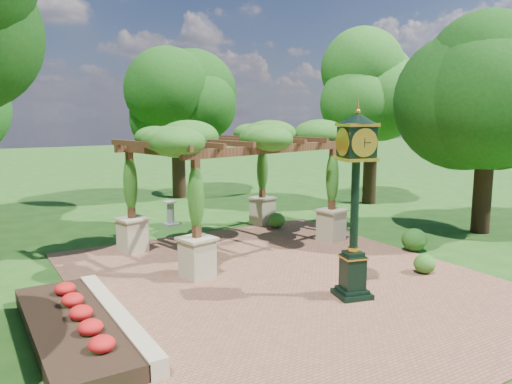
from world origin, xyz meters
TOP-DOWN VIEW (x-y plane):
  - ground at (0.00, 0.00)m, footprint 120.00×120.00m
  - brick_plaza at (0.00, 1.00)m, footprint 10.00×12.00m
  - border_wall at (-4.60, 0.50)m, footprint 0.35×5.00m
  - flower_bed at (-5.50, 0.50)m, footprint 1.50×5.00m
  - pedestal_clock at (0.71, -0.77)m, footprint 1.07×1.07m
  - pergola at (0.60, 4.77)m, footprint 7.35×5.42m
  - sundial at (-0.06, 8.89)m, footprint 0.60×0.60m
  - shrub_front at (3.62, -0.47)m, footprint 0.63×0.63m
  - shrub_mid at (5.17, 1.25)m, footprint 0.92×0.92m
  - shrub_back at (3.21, 6.24)m, footprint 0.74×0.74m
  - tree_north at (2.83, 14.94)m, footprint 4.31×4.31m
  - tree_east_far at (10.17, 8.47)m, footprint 3.97×3.97m
  - tree_east_near at (9.37, 1.81)m, footprint 4.42×4.42m

SIDE VIEW (x-z plane):
  - ground at x=0.00m, z-range 0.00..0.00m
  - brick_plaza at x=0.00m, z-range 0.00..0.04m
  - flower_bed at x=-5.50m, z-range 0.00..0.36m
  - border_wall at x=-4.60m, z-range 0.00..0.40m
  - shrub_front at x=3.62m, z-range 0.04..0.57m
  - shrub_back at x=3.21m, z-range 0.04..0.62m
  - shrub_mid at x=5.17m, z-range 0.04..0.76m
  - sundial at x=-0.06m, z-range -0.06..0.91m
  - pedestal_clock at x=0.71m, z-range 0.44..4.90m
  - pergola at x=0.60m, z-range 1.34..5.52m
  - tree_north at x=2.83m, z-range 1.32..8.41m
  - tree_east_near at x=9.37m, z-range 1.36..8.65m
  - tree_east_far at x=10.17m, z-range 1.56..9.99m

